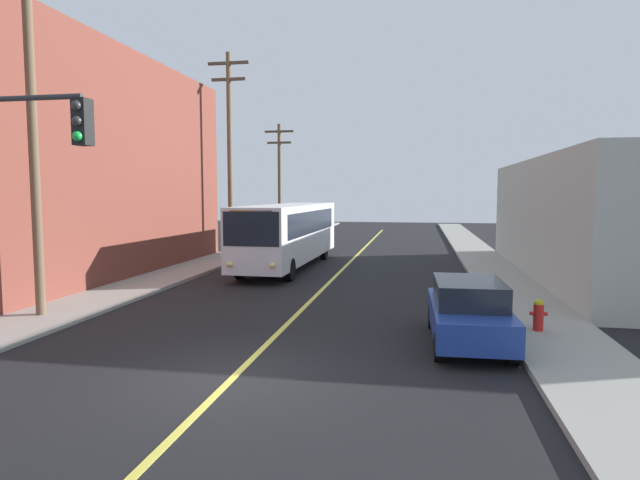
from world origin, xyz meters
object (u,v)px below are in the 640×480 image
object	(u,v)px
parked_car_blue	(468,311)
traffic_signal_left_corner	(5,169)
fire_hydrant	(538,314)
utility_pole_near	(31,94)
utility_pole_far	(279,175)
city_bus	(289,232)
utility_pole_mid	(230,146)

from	to	relation	value
parked_car_blue	traffic_signal_left_corner	xyz separation A→B (m)	(-10.36, -3.07, 3.46)
fire_hydrant	traffic_signal_left_corner	bearing A→B (deg)	-161.09
utility_pole_near	parked_car_blue	bearing A→B (deg)	-1.76
utility_pole_far	city_bus	bearing A→B (deg)	-73.50
fire_hydrant	utility_pole_mid	bearing A→B (deg)	133.49
parked_car_blue	traffic_signal_left_corner	distance (m)	11.35
parked_car_blue	utility_pole_far	size ratio (longest dim) A/B	0.48
parked_car_blue	utility_pole_far	world-z (taller)	utility_pole_far
parked_car_blue	utility_pole_mid	world-z (taller)	utility_pole_mid
parked_car_blue	utility_pole_far	xyz separation A→B (m)	(-12.53, 28.86, 4.41)
parked_car_blue	utility_pole_mid	bearing A→B (deg)	127.24
utility_pole_mid	traffic_signal_left_corner	bearing A→B (deg)	-85.07
utility_pole_far	fire_hydrant	distance (m)	31.61
city_bus	fire_hydrant	xyz separation A→B (m)	(9.66, -11.65, -1.23)
parked_car_blue	utility_pole_mid	size ratio (longest dim) A/B	0.38
utility_pole_near	traffic_signal_left_corner	xyz separation A→B (m)	(2.01, -3.45, -2.34)
parked_car_blue	utility_pole_near	world-z (taller)	utility_pole_near
utility_pole_mid	utility_pole_near	bearing A→B (deg)	-91.44
utility_pole_near	fire_hydrant	size ratio (longest dim) A/B	14.18
utility_pole_mid	fire_hydrant	bearing A→B (deg)	-46.51
utility_pole_near	utility_pole_far	world-z (taller)	utility_pole_near
utility_pole_mid	fire_hydrant	distance (m)	21.01
parked_car_blue	traffic_signal_left_corner	world-z (taller)	traffic_signal_left_corner
traffic_signal_left_corner	fire_hydrant	xyz separation A→B (m)	(12.26, 4.20, -3.72)
city_bus	utility_pole_near	size ratio (longest dim) A/B	1.02
traffic_signal_left_corner	fire_hydrant	world-z (taller)	traffic_signal_left_corner
parked_car_blue	traffic_signal_left_corner	size ratio (longest dim) A/B	0.74
traffic_signal_left_corner	city_bus	bearing A→B (deg)	80.69
utility_pole_near	utility_pole_mid	bearing A→B (deg)	88.56
utility_pole_mid	traffic_signal_left_corner	world-z (taller)	utility_pole_mid
utility_pole_mid	traffic_signal_left_corner	distance (m)	19.03
traffic_signal_left_corner	fire_hydrant	bearing A→B (deg)	18.91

